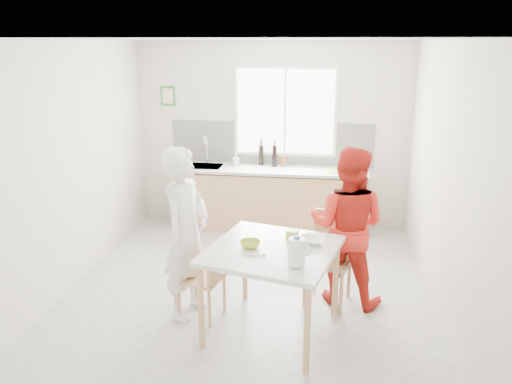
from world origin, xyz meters
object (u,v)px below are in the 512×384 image
(dining_table, at_px, (272,257))
(wine_bottle_b, at_px, (261,155))
(bowl_green, at_px, (250,244))
(milk_jug, at_px, (297,251))
(person_red, at_px, (347,227))
(person_white, at_px, (186,234))
(wine_bottle_a, at_px, (275,156))
(chair_left, at_px, (207,275))
(bowl_white, at_px, (312,240))
(chair_far, at_px, (330,253))

(dining_table, bearing_deg, wine_bottle_b, 99.42)
(bowl_green, xyz_separation_m, milk_jug, (0.45, -0.35, 0.11))
(person_red, bearing_deg, person_white, 31.47)
(dining_table, xyz_separation_m, wine_bottle_a, (-0.28, 2.86, 0.31))
(milk_jug, xyz_separation_m, wine_bottle_b, (-0.73, 3.30, 0.07))
(chair_left, bearing_deg, bowl_green, 84.13)
(person_white, bearing_deg, wine_bottle_b, 6.08)
(bowl_white, bearing_deg, wine_bottle_a, 103.22)
(chair_far, relative_size, bowl_white, 4.20)
(milk_jug, bearing_deg, chair_left, 164.56)
(person_red, relative_size, wine_bottle_b, 5.61)
(chair_left, distance_m, person_red, 1.52)
(bowl_green, height_order, wine_bottle_b, wine_bottle_b)
(bowl_white, height_order, wine_bottle_b, wine_bottle_b)
(bowl_green, height_order, milk_jug, milk_jug)
(bowl_green, bearing_deg, person_red, 38.18)
(person_white, distance_m, wine_bottle_a, 2.72)
(person_red, relative_size, bowl_white, 7.31)
(milk_jug, height_order, wine_bottle_b, wine_bottle_b)
(person_white, relative_size, wine_bottle_b, 5.79)
(chair_left, bearing_deg, wine_bottle_b, -169.42)
(bowl_green, xyz_separation_m, bowl_white, (0.56, 0.17, -0.00))
(person_red, distance_m, wine_bottle_b, 2.54)
(dining_table, height_order, bowl_green, bowl_green)
(dining_table, bearing_deg, chair_far, 52.77)
(dining_table, bearing_deg, milk_jug, -54.96)
(chair_left, distance_m, milk_jug, 1.18)
(person_white, distance_m, person_red, 1.65)
(dining_table, distance_m, person_red, 1.00)
(dining_table, relative_size, person_red, 0.81)
(person_red, xyz_separation_m, bowl_white, (-0.35, -0.54, 0.05))
(chair_far, distance_m, wine_bottle_b, 2.52)
(bowl_green, xyz_separation_m, wine_bottle_a, (-0.07, 2.86, 0.19))
(bowl_white, height_order, wine_bottle_a, wine_bottle_a)
(wine_bottle_a, distance_m, wine_bottle_b, 0.22)
(chair_far, relative_size, bowl_green, 5.16)
(wine_bottle_b, bearing_deg, bowl_white, -73.15)
(dining_table, height_order, bowl_white, bowl_white)
(person_red, xyz_separation_m, wine_bottle_a, (-0.98, 2.15, 0.24))
(dining_table, distance_m, chair_left, 0.75)
(chair_left, height_order, person_red, person_red)
(person_red, bearing_deg, chair_left, 35.95)
(chair_left, xyz_separation_m, chair_far, (1.21, 0.54, 0.07))
(dining_table, xyz_separation_m, bowl_green, (-0.21, 0.00, 0.12))
(chair_far, relative_size, wine_bottle_a, 3.03)
(chair_far, distance_m, person_red, 0.35)
(dining_table, distance_m, milk_jug, 0.48)
(bowl_green, relative_size, milk_jug, 0.74)
(chair_far, height_order, milk_jug, milk_jug)
(wine_bottle_a, relative_size, wine_bottle_b, 1.07)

